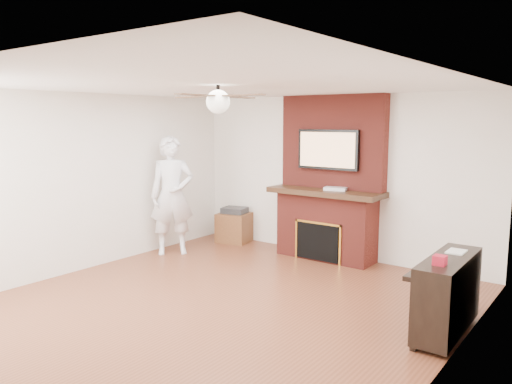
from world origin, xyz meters
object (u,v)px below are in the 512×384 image
Objects in this scene: person at (172,195)px; piano at (447,293)px; side_table at (235,226)px; fireplace at (328,194)px.

person reaches higher than piano.
side_table is (0.29, 1.20, -0.66)m from person.
fireplace is at bearing -10.53° from side_table.
side_table is at bearing 27.24° from person.
fireplace is 3.98× the size of side_table.
person is 1.55× the size of piano.
side_table is at bearing 156.64° from piano.
fireplace is 2.06× the size of piano.
side_table is (-1.81, -0.07, -0.72)m from fireplace.
person is (-2.10, -1.27, -0.06)m from fireplace.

